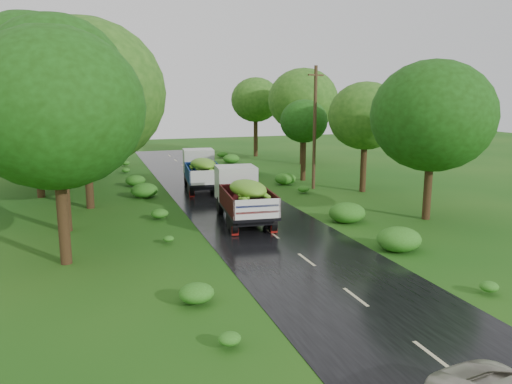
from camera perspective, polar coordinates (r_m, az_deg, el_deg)
name	(u,v)px	position (r m, az deg, el deg)	size (l,w,h in m)	color
ground	(356,297)	(17.40, 11.32, -11.74)	(120.00, 120.00, 0.00)	#134A0F
road	(297,253)	(21.58, 4.70, -6.91)	(6.50, 80.00, 0.02)	black
road_lines	(288,246)	(22.45, 3.69, -6.13)	(0.12, 69.60, 0.00)	#BFB78C
truck_near	(243,193)	(26.47, -1.55, -0.10)	(2.83, 6.51, 2.66)	black
truck_far	(201,168)	(35.32, -6.28, 2.70)	(2.87, 6.47, 2.63)	black
utility_pole	(315,127)	(35.20, 6.72, 7.43)	(1.42, 0.68, 8.55)	#382616
trees_left	(62,93)	(35.86, -21.25, 10.55)	(7.32, 33.06, 9.55)	black
trees_right	(323,108)	(39.94, 7.68, 9.44)	(6.66, 31.98, 7.66)	black
shrubs	(237,202)	(29.68, -2.13, -1.13)	(11.90, 44.00, 0.70)	#2D6518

